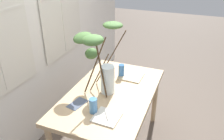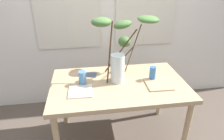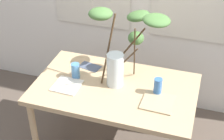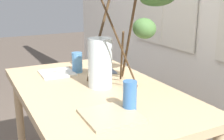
{
  "view_description": "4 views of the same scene",
  "coord_description": "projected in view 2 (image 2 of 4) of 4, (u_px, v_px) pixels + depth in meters",
  "views": [
    {
      "loc": [
        -1.79,
        -0.72,
        2.0
      ],
      "look_at": [
        -0.04,
        -0.02,
        1.02
      ],
      "focal_mm": 36.08,
      "sensor_mm": 36.0,
      "label": 1
    },
    {
      "loc": [
        -0.32,
        -1.7,
        1.75
      ],
      "look_at": [
        -0.06,
        0.08,
        0.85
      ],
      "focal_mm": 31.6,
      "sensor_mm": 36.0,
      "label": 2
    },
    {
      "loc": [
        0.66,
        -2.13,
        2.43
      ],
      "look_at": [
        -0.05,
        0.09,
        0.85
      ],
      "focal_mm": 53.4,
      "sensor_mm": 36.0,
      "label": 3
    },
    {
      "loc": [
        1.44,
        -0.63,
        1.3
      ],
      "look_at": [
        0.05,
        0.09,
        0.85
      ],
      "focal_mm": 45.64,
      "sensor_mm": 36.0,
      "label": 4
    }
  ],
  "objects": [
    {
      "name": "ground",
      "position": [
        118.0,
        137.0,
        2.33
      ],
      "size": [
        14.0,
        14.0,
        0.0
      ],
      "primitive_type": "plane",
      "color": "brown"
    },
    {
      "name": "dining_table",
      "position": [
        119.0,
        89.0,
        2.03
      ],
      "size": [
        1.36,
        0.82,
        0.74
      ],
      "color": "tan",
      "rests_on": "ground"
    },
    {
      "name": "plate_square_right",
      "position": [
        159.0,
        84.0,
        1.96
      ],
      "size": [
        0.25,
        0.25,
        0.01
      ],
      "primitive_type": "cube",
      "rotation": [
        0.0,
        0.0,
        -0.03
      ],
      "color": "tan",
      "rests_on": "dining_table"
    },
    {
      "name": "vase_with_branches",
      "position": [
        121.0,
        43.0,
        1.96
      ],
      "size": [
        0.7,
        0.56,
        0.65
      ],
      "color": "silver",
      "rests_on": "dining_table"
    },
    {
      "name": "drinking_glass_blue_right",
      "position": [
        153.0,
        73.0,
        2.03
      ],
      "size": [
        0.07,
        0.07,
        0.14
      ],
      "primitive_type": "cylinder",
      "color": "#386BAD",
      "rests_on": "dining_table"
    },
    {
      "name": "napkin_folded",
      "position": [
        88.0,
        75.0,
        2.15
      ],
      "size": [
        0.21,
        0.15,
        0.0
      ],
      "primitive_type": "cube",
      "rotation": [
        0.0,
        0.0,
        -0.21
      ],
      "color": "#4C566B",
      "rests_on": "dining_table"
    },
    {
      "name": "plate_square_left",
      "position": [
        80.0,
        91.0,
        1.84
      ],
      "size": [
        0.23,
        0.23,
        0.01
      ],
      "primitive_type": "cube",
      "rotation": [
        0.0,
        0.0,
        -0.03
      ],
      "color": "silver",
      "rests_on": "dining_table"
    },
    {
      "name": "drinking_glass_blue_left",
      "position": [
        82.0,
        78.0,
        1.94
      ],
      "size": [
        0.07,
        0.07,
        0.14
      ],
      "primitive_type": "cylinder",
      "color": "#4C84BC",
      "rests_on": "dining_table"
    }
  ]
}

